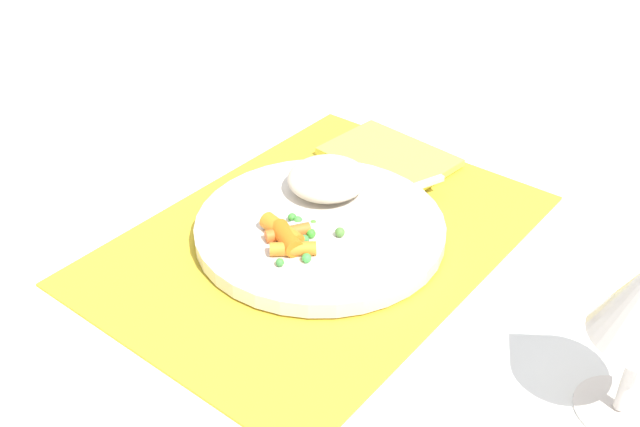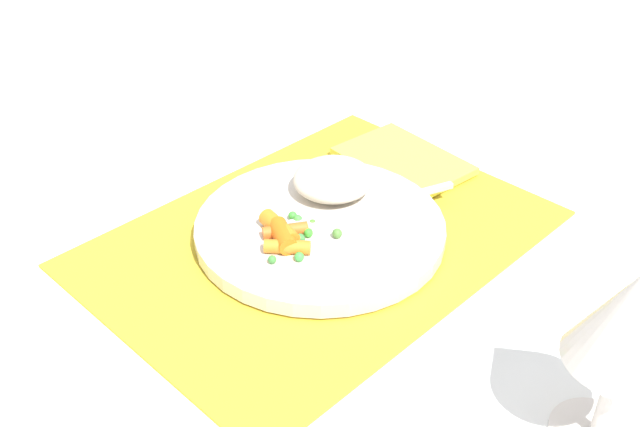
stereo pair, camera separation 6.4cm
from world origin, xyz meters
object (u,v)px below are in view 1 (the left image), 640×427
at_px(plate, 320,228).
at_px(rice_mound, 328,178).
at_px(fork, 351,209).
at_px(carrot_portion, 288,237).
at_px(napkin, 389,157).

relative_size(plate, rice_mound, 2.92).
height_order(plate, fork, fork).
distance_m(carrot_portion, fork, 0.08).
height_order(carrot_portion, fork, carrot_portion).
xyz_separation_m(rice_mound, napkin, (-0.12, -0.00, -0.03)).
height_order(rice_mound, napkin, rice_mound).
xyz_separation_m(plate, napkin, (-0.16, -0.03, -0.00)).
distance_m(plate, napkin, 0.17).
xyz_separation_m(rice_mound, fork, (0.01, 0.04, -0.01)).
height_order(plate, rice_mound, rice_mound).
relative_size(carrot_portion, fork, 0.39).
relative_size(plate, fork, 1.34).
height_order(rice_mound, fork, rice_mound).
distance_m(plate, carrot_portion, 0.05).
height_order(carrot_portion, napkin, carrot_portion).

